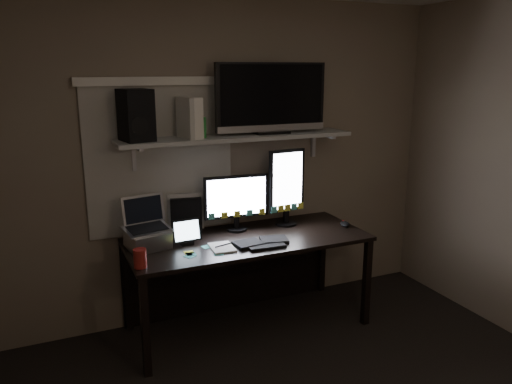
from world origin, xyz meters
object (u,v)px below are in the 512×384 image
tv (271,99)px  game_console (189,118)px  tablet (186,232)px  laptop (147,224)px  mouse (345,224)px  monitor_landscape (236,203)px  monitor_portrait (287,187)px  cup (140,258)px  keyboard (261,242)px  desk (242,254)px  speaker (136,115)px

tv → game_console: bearing=-178.6°
tablet → game_console: (0.09, 0.14, 0.80)m
tablet → laptop: size_ratio=0.62×
laptop → mouse: bearing=-15.9°
monitor_landscape → mouse: bearing=-12.9°
monitor_portrait → mouse: size_ratio=5.64×
cup → monitor_portrait: bearing=18.8°
mouse → keyboard: bearing=-157.1°
monitor_landscape → keyboard: bearing=-77.5°
keyboard → monitor_portrait: bearing=45.5°
desk → monitor_landscape: size_ratio=3.51×
cup → game_console: 1.06m
laptop → tv: tv is taller
mouse → speaker: (-1.57, 0.26, 0.91)m
cup → tv: 1.54m
tv → tablet: bearing=-167.7°
monitor_landscape → speaker: bearing=-175.0°
desk → monitor_landscape: bearing=97.7°
monitor_landscape → monitor_portrait: monitor_portrait is taller
mouse → tv: size_ratio=0.13×
monitor_landscape → desk: bearing=-77.7°
monitor_portrait → tablet: size_ratio=2.87×
tv → game_console: size_ratio=3.04×
mouse → tv: (-0.55, 0.25, 0.99)m
monitor_landscape → cup: 0.97m
monitor_landscape → keyboard: monitor_landscape is taller
monitor_landscape → keyboard: size_ratio=1.25×
monitor_portrait → mouse: (0.41, -0.24, -0.29)m
desk → game_console: bearing=169.6°
monitor_portrait → cup: (-1.26, -0.43, -0.25)m
tv → game_console: tv is taller
monitor_landscape → mouse: (0.84, -0.26, -0.20)m
monitor_landscape → keyboard: (0.05, -0.36, -0.21)m
game_console → speaker: speaker is taller
laptop → speaker: 0.76m
cup → tablet: bearing=37.3°
speaker → mouse: bearing=-19.7°
tv → game_console: (-0.64, -0.00, -0.12)m
monitor_landscape → keyboard: 0.42m
monitor_portrait → laptop: bearing=-179.9°
laptop → cup: bearing=-120.7°
game_console → speaker: bearing=162.2°
monitor_portrait → tv: tv is taller
monitor_landscape → game_console: 0.76m
desk → monitor_portrait: bearing=7.8°
mouse → cup: size_ratio=0.91×
tablet → game_console: size_ratio=0.75×
monitor_portrait → keyboard: size_ratio=1.53×
monitor_portrait → laptop: monitor_portrait is taller
keyboard → tv: (0.24, 0.35, 1.00)m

